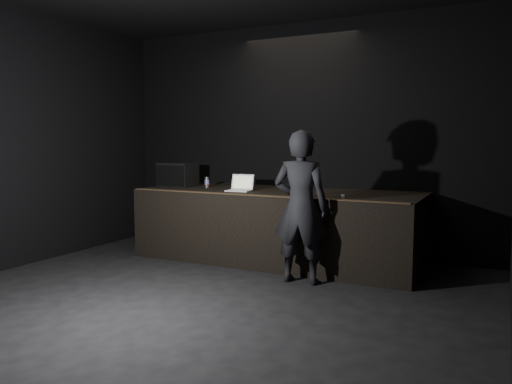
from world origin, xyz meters
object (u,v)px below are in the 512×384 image
Objects in this scene: stage_riser at (278,225)px; person at (301,207)px; laptop at (240,187)px; beer_can at (207,182)px; stage_monitor at (177,175)px.

person is at bearing -52.91° from stage_riser.
laptop reaches higher than beer_can.
stage_riser is 0.78m from laptop.
person is (1.86, -0.87, -0.16)m from beer_can.
person reaches higher than laptop.
beer_can is (-1.15, -0.08, 0.58)m from stage_riser.
person is at bearing -24.90° from beer_can.
person reaches higher than stage_riser.
stage_monitor is 0.53m from beer_can.
person is at bearing -18.00° from stage_monitor.
laptop is at bearing -5.86° from stage_monitor.
stage_riser is 24.34× the size of beer_can.
stage_monitor is 2.55m from person.
beer_can is at bearing 4.20° from stage_monitor.
laptop is (-0.47, -0.26, 0.56)m from stage_riser.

